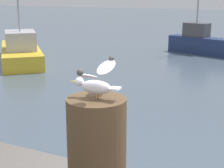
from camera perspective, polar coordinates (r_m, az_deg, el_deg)
name	(u,v)px	position (r m, az deg, el deg)	size (l,w,h in m)	color
mooring_post	(97,151)	(2.69, -2.44, -10.73)	(0.44, 0.44, 0.82)	#4C3823
seagull	(96,81)	(2.51, -2.66, 0.47)	(0.39, 0.56, 0.27)	tan
boat_navy	(206,43)	(17.24, 14.85, 6.35)	(3.96, 1.90, 4.67)	navy
boat_yellow	(20,49)	(16.13, -14.56, 5.48)	(5.16, 5.37, 4.00)	yellow
channel_buoy	(94,150)	(5.56, -2.93, -10.52)	(0.56, 0.56, 1.33)	red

